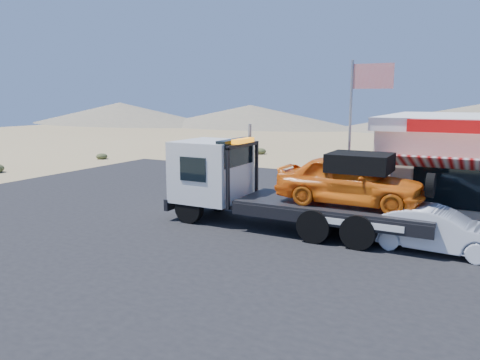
{
  "coord_description": "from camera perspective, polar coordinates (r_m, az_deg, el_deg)",
  "views": [
    {
      "loc": [
        9.36,
        -13.03,
        4.65
      ],
      "look_at": [
        0.95,
        2.73,
        1.5
      ],
      "focal_mm": 35.0,
      "sensor_mm": 36.0,
      "label": 1
    }
  ],
  "objects": [
    {
      "name": "flagpole",
      "position": [
        18.1,
        14.01,
        6.91
      ],
      "size": [
        1.55,
        0.1,
        6.0
      ],
      "color": "#99999E",
      "rests_on": "asphalt_lot"
    },
    {
      "name": "desert_scrub",
      "position": [
        32.36,
        -17.39,
        1.83
      ],
      "size": [
        25.75,
        34.08,
        0.76
      ],
      "color": "#353C20",
      "rests_on": "ground"
    },
    {
      "name": "white_sedan",
      "position": [
        15.46,
        22.83,
        -5.61
      ],
      "size": [
        4.19,
        1.66,
        1.36
      ],
      "primitive_type": "imported",
      "rotation": [
        0.0,
        0.0,
        1.51
      ],
      "color": "white",
      "rests_on": "asphalt_lot"
    },
    {
      "name": "distant_hills",
      "position": [
        70.86,
        12.52,
        7.53
      ],
      "size": [
        126.0,
        48.0,
        4.2
      ],
      "color": "#726B59",
      "rests_on": "ground"
    },
    {
      "name": "asphalt_lot",
      "position": [
        18.24,
        3.33,
        -4.75
      ],
      "size": [
        32.0,
        24.0,
        0.02
      ],
      "primitive_type": "cube",
      "color": "black",
      "rests_on": "ground"
    },
    {
      "name": "tow_truck",
      "position": [
        16.68,
        5.89,
        -0.26
      ],
      "size": [
        9.42,
        2.79,
        3.15
      ],
      "color": "black",
      "rests_on": "asphalt_lot"
    },
    {
      "name": "ground",
      "position": [
        16.7,
        -7.34,
        -6.25
      ],
      "size": [
        120.0,
        120.0,
        0.0
      ],
      "primitive_type": "plane",
      "color": "#9A8057",
      "rests_on": "ground"
    }
  ]
}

